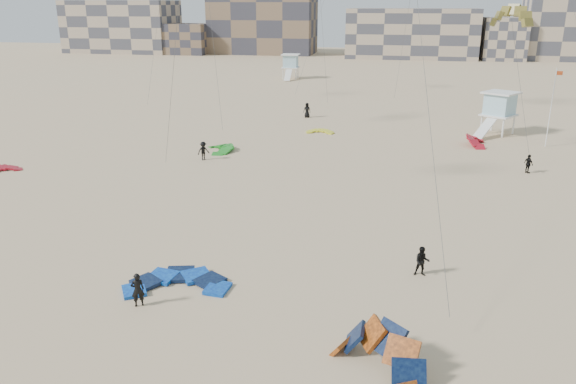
% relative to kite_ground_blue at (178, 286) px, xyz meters
% --- Properties ---
extents(ground, '(320.00, 320.00, 0.00)m').
position_rel_kite_ground_blue_xyz_m(ground, '(0.25, -2.02, 0.00)').
color(ground, tan).
rests_on(ground, ground).
extents(kite_ground_blue, '(5.75, 5.91, 0.81)m').
position_rel_kite_ground_blue_xyz_m(kite_ground_blue, '(0.00, 0.00, 0.00)').
color(kite_ground_blue, blue).
rests_on(kite_ground_blue, ground).
extents(kite_ground_orange, '(5.90, 5.89, 4.20)m').
position_rel_kite_ground_blue_xyz_m(kite_ground_orange, '(10.06, -4.62, 0.00)').
color(kite_ground_orange, orange).
rests_on(kite_ground_orange, ground).
extents(kite_ground_red, '(4.23, 4.15, 1.27)m').
position_rel_kite_ground_blue_xyz_m(kite_ground_red, '(-22.06, 15.44, 0.00)').
color(kite_ground_red, '#B51722').
rests_on(kite_ground_red, ground).
extents(kite_ground_green, '(5.03, 4.91, 1.72)m').
position_rel_kite_ground_blue_xyz_m(kite_ground_green, '(-6.65, 26.10, 0.00)').
color(kite_ground_green, '#208A1C').
rests_on(kite_ground_green, ground).
extents(kite_ground_red_far, '(3.64, 3.47, 3.00)m').
position_rel_kite_ground_blue_xyz_m(kite_ground_red_far, '(17.34, 33.31, 0.00)').
color(kite_ground_red_far, '#B51722').
rests_on(kite_ground_red_far, ground).
extents(kite_ground_yellow, '(2.70, 2.86, 0.73)m').
position_rel_kite_ground_blue_xyz_m(kite_ground_yellow, '(1.46, 35.69, 0.00)').
color(kite_ground_yellow, '#F5FF2C').
rests_on(kite_ground_yellow, ground).
extents(kitesurfer_main, '(0.72, 0.66, 1.65)m').
position_rel_kite_ground_blue_xyz_m(kitesurfer_main, '(-0.99, -2.14, 0.82)').
color(kitesurfer_main, black).
rests_on(kitesurfer_main, ground).
extents(kitesurfer_b, '(0.80, 0.64, 1.58)m').
position_rel_kite_ground_blue_xyz_m(kitesurfer_b, '(11.77, 3.72, 0.79)').
color(kitesurfer_b, black).
rests_on(kitesurfer_b, ground).
extents(kitesurfer_c, '(1.20, 1.18, 1.66)m').
position_rel_kite_ground_blue_xyz_m(kitesurfer_c, '(-6.94, 22.57, 0.83)').
color(kitesurfer_c, black).
rests_on(kitesurfer_c, ground).
extents(kitesurfer_d, '(0.83, 0.97, 1.56)m').
position_rel_kite_ground_blue_xyz_m(kitesurfer_d, '(20.50, 24.29, 0.78)').
color(kitesurfer_d, black).
rests_on(kitesurfer_d, ground).
extents(kitesurfer_e, '(0.91, 0.62, 1.79)m').
position_rel_kite_ground_blue_xyz_m(kitesurfer_e, '(-1.45, 43.78, 0.89)').
color(kitesurfer_e, black).
rests_on(kitesurfer_e, ground).
extents(kite_fly_olive, '(4.72, 5.19, 12.44)m').
position_rel_kite_ground_blue_xyz_m(kite_fly_olive, '(18.55, 29.19, 12.07)').
color(kite_fly_olive, brown).
rests_on(kite_fly_olive, ground).
extents(lifeguard_tower_near, '(4.40, 6.74, 4.48)m').
position_rel_kite_ground_blue_xyz_m(lifeguard_tower_near, '(19.98, 39.03, 2.22)').
color(lifeguard_tower_near, white).
rests_on(lifeguard_tower_near, ground).
extents(lifeguard_tower_far, '(3.25, 6.08, 4.41)m').
position_rel_kite_ground_blue_xyz_m(lifeguard_tower_far, '(-11.09, 79.88, 2.19)').
color(lifeguard_tower_far, white).
rests_on(lifeguard_tower_far, ground).
extents(flagpole, '(0.61, 0.09, 7.53)m').
position_rel_kite_ground_blue_xyz_m(flagpole, '(23.91, 34.25, 3.96)').
color(flagpole, white).
rests_on(flagpole, ground).
extents(condo_west_a, '(30.00, 15.00, 14.00)m').
position_rel_kite_ground_blue_xyz_m(condo_west_a, '(-69.75, 127.98, 7.00)').
color(condo_west_a, tan).
rests_on(condo_west_a, ground).
extents(condo_west_b, '(28.00, 14.00, 18.00)m').
position_rel_kite_ground_blue_xyz_m(condo_west_b, '(-29.75, 131.98, 9.00)').
color(condo_west_b, brown).
rests_on(condo_west_b, ground).
extents(condo_mid, '(32.00, 16.00, 12.00)m').
position_rel_kite_ground_blue_xyz_m(condo_mid, '(10.25, 127.98, 6.00)').
color(condo_mid, tan).
rests_on(condo_mid, ground).
extents(condo_fill_left, '(12.00, 10.00, 8.00)m').
position_rel_kite_ground_blue_xyz_m(condo_fill_left, '(-49.75, 125.98, 4.00)').
color(condo_fill_left, brown).
rests_on(condo_fill_left, ground).
extents(condo_fill_right, '(10.00, 10.00, 10.00)m').
position_rel_kite_ground_blue_xyz_m(condo_fill_right, '(32.25, 125.98, 5.00)').
color(condo_fill_right, tan).
rests_on(condo_fill_right, ground).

